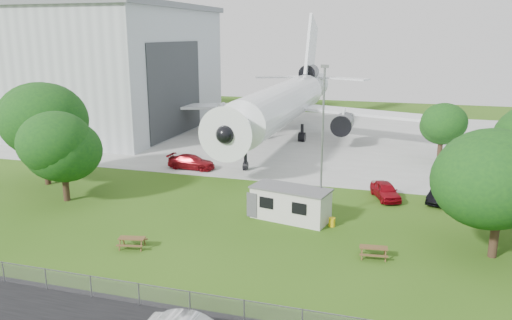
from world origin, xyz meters
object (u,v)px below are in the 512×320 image
(picnic_west, at_px, (133,248))
(site_cabin, at_px, (291,203))
(hangar, at_px, (61,66))
(airliner, at_px, (284,101))
(picnic_east, at_px, (373,258))

(picnic_west, bearing_deg, site_cabin, 31.02)
(hangar, relative_size, airliner, 0.90)
(airliner, bearing_deg, hangar, 179.78)
(hangar, bearing_deg, picnic_east, -35.18)
(airliner, relative_size, picnic_west, 26.52)
(picnic_east, bearing_deg, hangar, 138.39)
(site_cabin, bearing_deg, hangar, 145.27)
(airliner, relative_size, site_cabin, 6.86)
(hangar, distance_m, picnic_east, 62.79)
(picnic_west, xyz_separation_m, picnic_east, (16.01, 3.22, 0.00))
(airliner, xyz_separation_m, picnic_east, (14.77, -35.63, -5.27))
(hangar, height_order, picnic_east, hangar)
(hangar, distance_m, airliner, 36.21)
(airliner, height_order, picnic_west, airliner)
(hangar, distance_m, picnic_west, 53.05)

